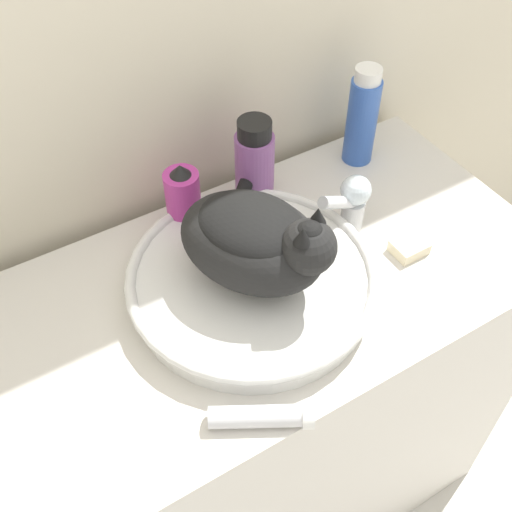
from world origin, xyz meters
name	(u,v)px	position (x,y,z in m)	size (l,w,h in m)	color
wall_back	(120,63)	(0.00, 0.60, 1.20)	(8.00, 0.05, 2.40)	beige
vanity_counter	(229,426)	(0.00, 0.27, 0.45)	(1.24, 0.54, 0.90)	beige
sink_basin	(252,281)	(0.06, 0.27, 0.93)	(0.44, 0.44, 0.06)	silver
cat	(257,239)	(0.06, 0.26, 1.04)	(0.28, 0.36, 0.17)	black
faucet	(352,200)	(0.30, 0.31, 0.97)	(0.12, 0.06, 0.13)	silver
spray_bottle_trigger	(183,200)	(0.03, 0.47, 0.97)	(0.07, 0.07, 0.15)	#B2338C
mouthwash_bottle	(255,164)	(0.19, 0.47, 0.99)	(0.08, 0.08, 0.19)	#93569E
shampoo_bottle_tall	(362,117)	(0.45, 0.47, 1.00)	(0.06, 0.06, 0.22)	#335BB7
cream_tube	(264,416)	(-0.06, 0.04, 0.92)	(0.16, 0.11, 0.04)	silver
soap_bar	(409,247)	(0.36, 0.20, 0.91)	(0.06, 0.05, 0.02)	beige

